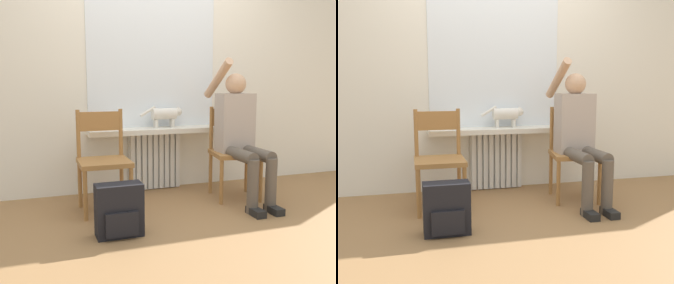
# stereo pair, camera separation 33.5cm
# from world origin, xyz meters

# --- Properties ---
(ground_plane) EXTENTS (12.00, 12.00, 0.00)m
(ground_plane) POSITION_xyz_m (0.00, 0.00, 0.00)
(ground_plane) COLOR olive
(wall_with_window) EXTENTS (7.00, 0.06, 2.70)m
(wall_with_window) POSITION_xyz_m (0.00, 1.23, 1.35)
(wall_with_window) COLOR white
(wall_with_window) RESTS_ON ground_plane
(radiator) EXTENTS (0.55, 0.08, 0.61)m
(radiator) POSITION_xyz_m (-0.00, 1.15, 0.30)
(radiator) COLOR silver
(radiator) RESTS_ON ground_plane
(windowsill) EXTENTS (1.41, 0.29, 0.05)m
(windowsill) POSITION_xyz_m (0.00, 1.05, 0.63)
(windowsill) COLOR silver
(windowsill) RESTS_ON radiator
(window_glass) EXTENTS (1.35, 0.01, 1.38)m
(window_glass) POSITION_xyz_m (0.00, 1.20, 1.35)
(window_glass) COLOR white
(window_glass) RESTS_ON windowsill
(chair_left) EXTENTS (0.43, 0.43, 0.88)m
(chair_left) POSITION_xyz_m (-0.63, 0.62, 0.46)
(chair_left) COLOR #9E6B38
(chair_left) RESTS_ON ground_plane
(chair_right) EXTENTS (0.50, 0.50, 0.88)m
(chair_right) POSITION_xyz_m (0.64, 0.62, 0.46)
(chair_right) COLOR #9E6B38
(chair_right) RESTS_ON ground_plane
(person) EXTENTS (0.36, 1.04, 1.34)m
(person) POSITION_xyz_m (0.63, 0.49, 0.67)
(person) COLOR brown
(person) RESTS_ON ground_plane
(cat) EXTENTS (0.45, 0.12, 0.23)m
(cat) POSITION_xyz_m (0.10, 1.08, 0.79)
(cat) COLOR silver
(cat) RESTS_ON windowsill
(backpack) EXTENTS (0.34, 0.20, 0.39)m
(backpack) POSITION_xyz_m (-0.64, -0.01, 0.19)
(backpack) COLOR black
(backpack) RESTS_ON ground_plane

